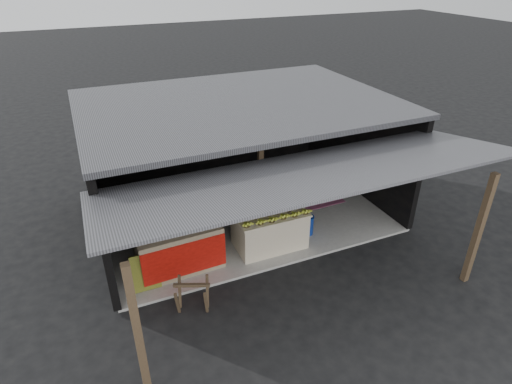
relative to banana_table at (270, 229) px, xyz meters
name	(u,v)px	position (x,y,z in m)	size (l,w,h in m)	color
ground	(283,267)	(-0.04, -0.78, -0.51)	(80.00, 80.00, 0.00)	black
concrete_slab	(241,211)	(-0.04, 1.72, -0.48)	(7.00, 5.00, 0.06)	gray
shophouse	(235,134)	(-0.04, 2.03, 1.59)	(7.40, 7.29, 3.02)	black
banana_table	(270,229)	(0.00, 0.00, 0.00)	(1.63, 1.01, 0.90)	silver
banana_pile	(270,209)	(0.00, 0.00, 0.53)	(1.50, 0.90, 0.18)	yellow
white_crate	(260,206)	(0.15, 0.89, 0.09)	(1.01, 0.72, 1.08)	white
neighbor_stall	(179,247)	(-2.10, 0.00, 0.09)	(1.79, 0.86, 1.81)	#998466
green_signboard	(146,272)	(-2.89, -0.37, -0.04)	(0.54, 0.04, 0.81)	black
sawhorse	(192,294)	(-2.19, -1.27, -0.10)	(0.75, 0.75, 0.65)	#4E3B27
water_barrel	(307,225)	(1.03, 0.07, -0.22)	(0.31, 0.31, 0.45)	navy
plastic_chair	(294,176)	(1.66, 1.94, 0.12)	(0.57, 0.57, 0.96)	#0A153A
magenta_rug	(313,199)	(2.01, 1.46, -0.45)	(1.50, 1.00, 0.01)	#801C52
picture_frames	(203,116)	(-0.20, 4.11, 1.42)	(1.62, 0.04, 0.46)	black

